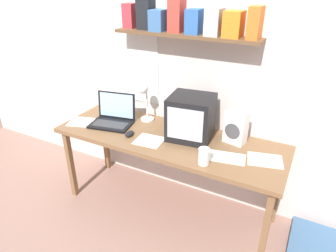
{
  "coord_description": "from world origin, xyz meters",
  "views": [
    {
      "loc": [
        0.98,
        -1.89,
        1.9
      ],
      "look_at": [
        0.0,
        0.0,
        0.83
      ],
      "focal_mm": 32.0,
      "sensor_mm": 36.0,
      "label": 1
    }
  ],
  "objects_px": {
    "printed_handout": "(149,141)",
    "desk_lamp": "(144,96)",
    "loose_paper_near_monitor": "(265,160)",
    "corner_desk": "(168,143)",
    "open_notebook": "(225,157)",
    "crt_monitor": "(191,117)",
    "space_heater": "(236,127)",
    "laptop": "(113,116)",
    "juice_glass": "(204,157)",
    "floor_cushion": "(317,246)",
    "loose_paper_near_laptop": "(81,122)",
    "computer_mouse": "(130,134)"
  },
  "relations": [
    {
      "from": "printed_handout",
      "to": "desk_lamp",
      "type": "bearing_deg",
      "value": 126.46
    },
    {
      "from": "loose_paper_near_monitor",
      "to": "printed_handout",
      "type": "bearing_deg",
      "value": -171.0
    },
    {
      "from": "corner_desk",
      "to": "open_notebook",
      "type": "height_order",
      "value": "open_notebook"
    },
    {
      "from": "crt_monitor",
      "to": "space_heater",
      "type": "xyz_separation_m",
      "value": [
        0.34,
        0.08,
        -0.04
      ]
    },
    {
      "from": "corner_desk",
      "to": "laptop",
      "type": "relative_size",
      "value": 4.75
    },
    {
      "from": "laptop",
      "to": "juice_glass",
      "type": "bearing_deg",
      "value": -25.49
    },
    {
      "from": "laptop",
      "to": "open_notebook",
      "type": "relative_size",
      "value": 1.27
    },
    {
      "from": "juice_glass",
      "to": "floor_cushion",
      "type": "bearing_deg",
      "value": 19.99
    },
    {
      "from": "desk_lamp",
      "to": "juice_glass",
      "type": "xyz_separation_m",
      "value": [
        0.71,
        -0.39,
        -0.19
      ]
    },
    {
      "from": "laptop",
      "to": "loose_paper_near_monitor",
      "type": "bearing_deg",
      "value": -11.23
    },
    {
      "from": "crt_monitor",
      "to": "open_notebook",
      "type": "relative_size",
      "value": 1.19
    },
    {
      "from": "laptop",
      "to": "desk_lamp",
      "type": "distance_m",
      "value": 0.33
    },
    {
      "from": "open_notebook",
      "to": "loose_paper_near_laptop",
      "type": "xyz_separation_m",
      "value": [
        -1.32,
        -0.03,
        0.0
      ]
    },
    {
      "from": "floor_cushion",
      "to": "space_heater",
      "type": "bearing_deg",
      "value": 173.42
    },
    {
      "from": "loose_paper_near_monitor",
      "to": "open_notebook",
      "type": "xyz_separation_m",
      "value": [
        -0.26,
        -0.09,
        -0.0
      ]
    },
    {
      "from": "juice_glass",
      "to": "loose_paper_near_laptop",
      "type": "distance_m",
      "value": 1.22
    },
    {
      "from": "juice_glass",
      "to": "loose_paper_near_monitor",
      "type": "height_order",
      "value": "juice_glass"
    },
    {
      "from": "loose_paper_near_laptop",
      "to": "computer_mouse",
      "type": "bearing_deg",
      "value": -0.71
    },
    {
      "from": "space_heater",
      "to": "printed_handout",
      "type": "bearing_deg",
      "value": -143.02
    },
    {
      "from": "computer_mouse",
      "to": "loose_paper_near_laptop",
      "type": "distance_m",
      "value": 0.53
    },
    {
      "from": "corner_desk",
      "to": "printed_handout",
      "type": "relative_size",
      "value": 8.13
    },
    {
      "from": "crt_monitor",
      "to": "laptop",
      "type": "xyz_separation_m",
      "value": [
        -0.71,
        -0.07,
        -0.11
      ]
    },
    {
      "from": "desk_lamp",
      "to": "crt_monitor",
      "type": "bearing_deg",
      "value": -10.2
    },
    {
      "from": "juice_glass",
      "to": "loose_paper_near_laptop",
      "type": "height_order",
      "value": "juice_glass"
    },
    {
      "from": "laptop",
      "to": "printed_handout",
      "type": "xyz_separation_m",
      "value": [
        0.45,
        -0.14,
        -0.06
      ]
    },
    {
      "from": "laptop",
      "to": "loose_paper_near_monitor",
      "type": "distance_m",
      "value": 1.32
    },
    {
      "from": "loose_paper_near_monitor",
      "to": "loose_paper_near_laptop",
      "type": "distance_m",
      "value": 1.59
    },
    {
      "from": "crt_monitor",
      "to": "floor_cushion",
      "type": "relative_size",
      "value": 0.93
    },
    {
      "from": "crt_monitor",
      "to": "corner_desk",
      "type": "bearing_deg",
      "value": -158.02
    },
    {
      "from": "space_heater",
      "to": "loose_paper_near_laptop",
      "type": "xyz_separation_m",
      "value": [
        -1.32,
        -0.28,
        -0.13
      ]
    },
    {
      "from": "computer_mouse",
      "to": "laptop",
      "type": "bearing_deg",
      "value": 152.14
    },
    {
      "from": "juice_glass",
      "to": "floor_cushion",
      "type": "xyz_separation_m",
      "value": [
        0.85,
        0.31,
        -0.73
      ]
    },
    {
      "from": "crt_monitor",
      "to": "printed_handout",
      "type": "distance_m",
      "value": 0.38
    },
    {
      "from": "space_heater",
      "to": "corner_desk",
      "type": "bearing_deg",
      "value": -150.46
    },
    {
      "from": "open_notebook",
      "to": "computer_mouse",
      "type": "bearing_deg",
      "value": -177.22
    },
    {
      "from": "laptop",
      "to": "floor_cushion",
      "type": "height_order",
      "value": "laptop"
    },
    {
      "from": "printed_handout",
      "to": "floor_cushion",
      "type": "height_order",
      "value": "printed_handout"
    },
    {
      "from": "laptop",
      "to": "open_notebook",
      "type": "bearing_deg",
      "value": -16.37
    },
    {
      "from": "desk_lamp",
      "to": "juice_glass",
      "type": "relative_size",
      "value": 3.05
    },
    {
      "from": "juice_glass",
      "to": "printed_handout",
      "type": "height_order",
      "value": "juice_glass"
    },
    {
      "from": "loose_paper_near_monitor",
      "to": "desk_lamp",
      "type": "bearing_deg",
      "value": 172.18
    },
    {
      "from": "corner_desk",
      "to": "space_heater",
      "type": "distance_m",
      "value": 0.56
    },
    {
      "from": "space_heater",
      "to": "printed_handout",
      "type": "distance_m",
      "value": 0.68
    },
    {
      "from": "crt_monitor",
      "to": "laptop",
      "type": "height_order",
      "value": "crt_monitor"
    },
    {
      "from": "crt_monitor",
      "to": "juice_glass",
      "type": "relative_size",
      "value": 3.12
    },
    {
      "from": "space_heater",
      "to": "floor_cushion",
      "type": "distance_m",
      "value": 1.1
    },
    {
      "from": "printed_handout",
      "to": "loose_paper_near_laptop",
      "type": "distance_m",
      "value": 0.72
    },
    {
      "from": "crt_monitor",
      "to": "juice_glass",
      "type": "xyz_separation_m",
      "value": [
        0.24,
        -0.32,
        -0.12
      ]
    },
    {
      "from": "corner_desk",
      "to": "computer_mouse",
      "type": "bearing_deg",
      "value": -157.65
    },
    {
      "from": "crt_monitor",
      "to": "laptop",
      "type": "relative_size",
      "value": 0.94
    }
  ]
}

